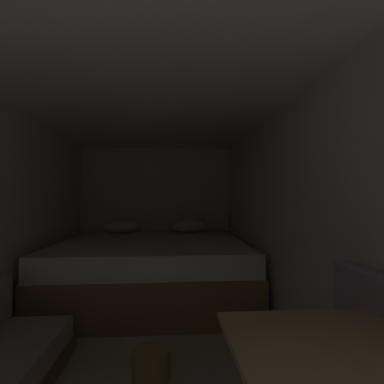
{
  "coord_description": "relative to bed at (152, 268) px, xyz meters",
  "views": [
    {
      "loc": [
        0.2,
        -0.58,
        1.25
      ],
      "look_at": [
        0.44,
        2.41,
        1.31
      ],
      "focal_mm": 27.65,
      "sensor_mm": 36.0,
      "label": 1
    }
  ],
  "objects": [
    {
      "name": "ceiling_slab",
      "position": [
        0.0,
        -1.44,
        1.73
      ],
      "size": [
        2.51,
        5.02,
        0.05
      ],
      "primitive_type": "cube",
      "color": "white",
      "rests_on": "wall_left"
    },
    {
      "name": "dinette_table",
      "position": [
        0.77,
        -2.82,
        0.29
      ],
      "size": [
        0.71,
        0.61,
        0.76
      ],
      "color": "tan",
      "rests_on": "ground"
    },
    {
      "name": "bed",
      "position": [
        0.0,
        0.0,
        0.0
      ],
      "size": [
        2.29,
        2.07,
        0.91
      ],
      "color": "olive",
      "rests_on": "ground"
    },
    {
      "name": "wall_back",
      "position": [
        0.0,
        1.1,
        0.67
      ],
      "size": [
        2.51,
        0.05,
        2.07
      ],
      "primitive_type": "cube",
      "color": "silver",
      "rests_on": "ground"
    },
    {
      "name": "wall_right",
      "position": [
        1.23,
        -1.44,
        0.67
      ],
      "size": [
        0.05,
        5.02,
        2.07
      ],
      "primitive_type": "cube",
      "color": "silver",
      "rests_on": "ground"
    },
    {
      "name": "ground_plane",
      "position": [
        0.0,
        -1.44,
        -0.36
      ],
      "size": [
        7.02,
        7.02,
        0.0
      ],
      "primitive_type": "plane",
      "color": "#B2A893"
    },
    {
      "name": "wicker_basket",
      "position": [
        0.08,
        -1.69,
        -0.27
      ],
      "size": [
        0.27,
        0.27,
        0.19
      ],
      "color": "olive",
      "rests_on": "ground"
    }
  ]
}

